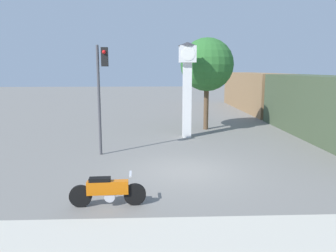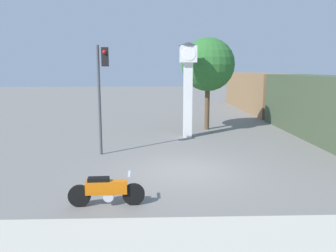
% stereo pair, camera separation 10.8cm
% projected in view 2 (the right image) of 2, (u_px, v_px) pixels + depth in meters
% --- Properties ---
extents(ground_plane, '(120.00, 120.00, 0.00)m').
position_uv_depth(ground_plane, '(184.00, 171.00, 12.22)').
color(ground_plane, slate).
extents(motorcycle, '(2.12, 0.46, 0.93)m').
position_uv_depth(motorcycle, '(106.00, 190.00, 9.07)').
color(motorcycle, black).
rests_on(motorcycle, ground_plane).
extents(clock_tower, '(1.05, 1.05, 5.19)m').
position_uv_depth(clock_tower, '(188.00, 76.00, 17.80)').
color(clock_tower, white).
rests_on(clock_tower, ground_plane).
extents(freight_train, '(2.80, 26.50, 3.40)m').
position_uv_depth(freight_train, '(283.00, 98.00, 23.99)').
color(freight_train, '#425138').
rests_on(freight_train, ground_plane).
extents(traffic_light, '(0.50, 0.35, 4.77)m').
position_uv_depth(traffic_light, '(102.00, 81.00, 14.10)').
color(traffic_light, '#47474C').
rests_on(traffic_light, ground_plane).
extents(street_tree, '(3.25, 3.25, 5.66)m').
position_uv_depth(street_tree, '(208.00, 65.00, 20.04)').
color(street_tree, brown).
rests_on(street_tree, ground_plane).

